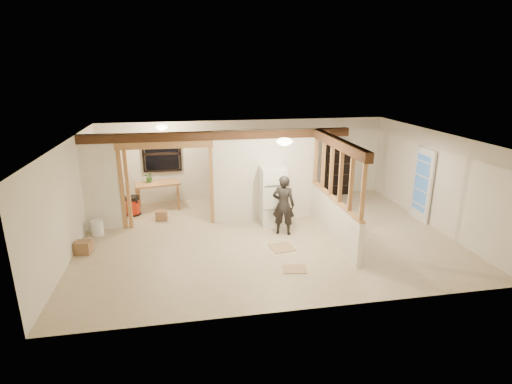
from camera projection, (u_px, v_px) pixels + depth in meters
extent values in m
cube|color=#CAB596|center=(266.00, 236.00, 10.04)|extent=(9.00, 6.50, 0.01)
cube|color=white|center=(267.00, 137.00, 9.30)|extent=(9.00, 6.50, 0.01)
cube|color=silver|center=(246.00, 160.00, 12.72)|extent=(9.00, 0.01, 2.50)
cube|color=silver|center=(306.00, 244.00, 6.62)|extent=(9.00, 0.01, 2.50)
cube|color=silver|center=(69.00, 199.00, 8.91)|extent=(0.01, 6.50, 2.50)
cube|color=silver|center=(435.00, 180.00, 10.43)|extent=(0.01, 6.50, 2.50)
cube|color=white|center=(101.00, 183.00, 10.11)|extent=(0.90, 0.12, 2.50)
cube|color=white|center=(265.00, 176.00, 10.83)|extent=(2.80, 0.12, 2.50)
cube|color=#B27D4B|center=(167.00, 186.00, 10.44)|extent=(2.46, 0.14, 2.20)
cube|color=#4A2B19|center=(219.00, 135.00, 10.29)|extent=(7.00, 0.18, 0.22)
cube|color=#4A2B19|center=(338.00, 143.00, 9.23)|extent=(0.18, 3.30, 0.22)
cube|color=white|center=(333.00, 219.00, 9.79)|extent=(0.12, 3.20, 1.00)
cube|color=#B27D4B|center=(336.00, 173.00, 9.44)|extent=(0.14, 3.20, 1.32)
cube|color=black|center=(162.00, 154.00, 12.12)|extent=(1.12, 0.10, 1.10)
cube|color=white|center=(422.00, 185.00, 10.87)|extent=(0.12, 0.86, 2.00)
ellipsoid|color=#FFEABF|center=(285.00, 141.00, 8.88)|extent=(0.36, 0.36, 0.16)
ellipsoid|color=#FFEABF|center=(162.00, 127.00, 11.04)|extent=(0.32, 0.32, 0.14)
ellipsoid|color=#FFD88C|center=(181.00, 142.00, 10.56)|extent=(0.07, 0.07, 0.07)
cube|color=white|center=(273.00, 196.00, 10.64)|extent=(0.65, 0.63, 1.57)
imported|color=black|center=(283.00, 205.00, 9.96)|extent=(0.66, 0.55, 1.54)
cube|color=#B27D4B|center=(158.00, 196.00, 11.90)|extent=(1.38, 0.89, 0.80)
imported|color=#2D5F22|center=(149.00, 177.00, 11.78)|extent=(0.35, 0.33, 0.32)
cylinder|color=#B9220C|center=(133.00, 206.00, 11.40)|extent=(0.47, 0.47, 0.56)
cube|color=black|center=(337.00, 170.00, 13.16)|extent=(0.83, 0.28, 1.65)
cylinder|color=white|center=(97.00, 228.00, 10.05)|extent=(0.39, 0.39, 0.39)
cube|color=#8E6545|center=(162.00, 215.00, 11.07)|extent=(0.32, 0.27, 0.27)
cube|color=#8E6545|center=(113.00, 210.00, 11.53)|extent=(0.34, 0.34, 0.24)
cube|color=#8E6545|center=(83.00, 247.00, 9.07)|extent=(0.39, 0.34, 0.29)
cube|color=tan|center=(282.00, 247.00, 9.38)|extent=(0.59, 0.59, 0.02)
cube|color=tan|center=(295.00, 269.00, 8.38)|extent=(0.54, 0.46, 0.02)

